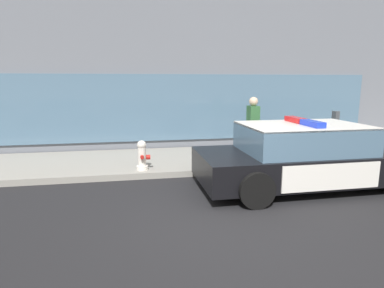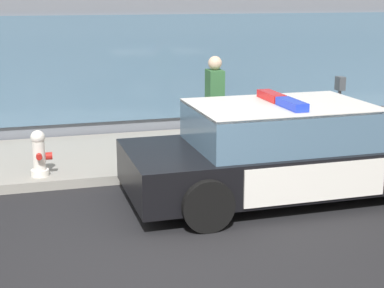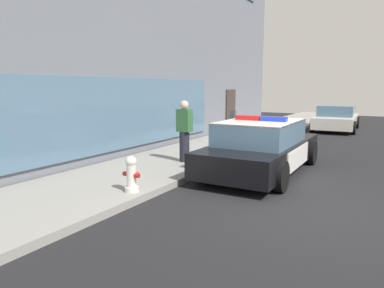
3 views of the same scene
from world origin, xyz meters
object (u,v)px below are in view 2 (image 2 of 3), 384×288
at_px(pedestrian_on_sidewalk, 215,104).
at_px(parking_meter, 339,100).
at_px(police_cruiser, 288,151).
at_px(fire_hydrant, 39,154).

bearing_deg(pedestrian_on_sidewalk, parking_meter, -10.22).
height_order(police_cruiser, fire_hydrant, police_cruiser).
xyz_separation_m(pedestrian_on_sidewalk, parking_meter, (2.15, -0.51, 0.07)).
xyz_separation_m(police_cruiser, pedestrian_on_sidewalk, (-0.45, 2.10, 0.33)).
height_order(police_cruiser, parking_meter, police_cruiser).
distance_m(pedestrian_on_sidewalk, parking_meter, 2.21).
distance_m(fire_hydrant, pedestrian_on_sidewalk, 3.14).
distance_m(fire_hydrant, parking_meter, 5.22).
bearing_deg(pedestrian_on_sidewalk, fire_hydrant, -165.44).
distance_m(police_cruiser, parking_meter, 2.36).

